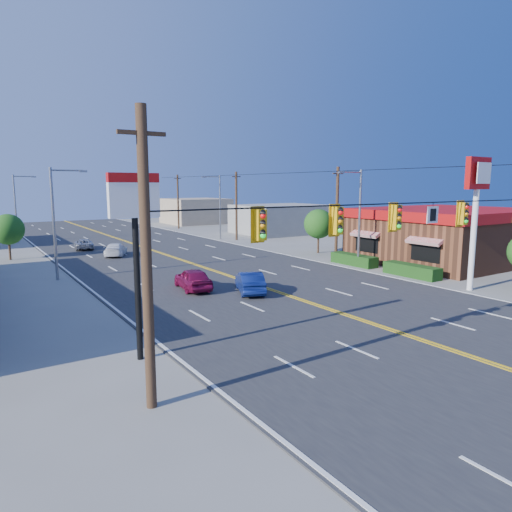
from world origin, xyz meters
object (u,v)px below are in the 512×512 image
kfc_pylon (476,197)px  pizza_hut_sign (135,227)px  car_white (116,250)px  car_silver (84,245)px  kfc (447,235)px  car_blue (250,283)px  signal_span (412,229)px  car_magenta (193,280)px

kfc_pylon → pizza_hut_sign: size_ratio=1.24×
car_white → car_silver: car_white is taller
kfc → car_blue: bearing=-177.3°
signal_span → car_magenta: bearing=106.4°
car_magenta → car_white: car_magenta is taller
kfc_pylon → car_magenta: (-15.17, 9.73, -5.34)m
kfc_pylon → car_magenta: bearing=147.3°
signal_span → pizza_hut_sign: 11.60m
pizza_hut_sign → car_white: pizza_hut_sign is taller
signal_span → car_silver: bearing=98.6°
kfc → kfc_pylon: 12.52m
pizza_hut_sign → car_magenta: bearing=54.9°
kfc → car_silver: 36.12m
kfc → pizza_hut_sign: (-30.90, -8.00, 2.80)m
kfc_pylon → pizza_hut_sign: bearing=180.0°
car_magenta → car_silver: size_ratio=1.06×
kfc_pylon → car_blue: 15.32m
pizza_hut_sign → kfc: bearing=14.5°
signal_span → car_silver: signal_span is taller
kfc_pylon → car_white: (-15.28, 26.88, -5.43)m
kfc_pylon → car_silver: kfc_pylon is taller
kfc_pylon → car_magenta: kfc_pylon is taller
car_white → kfc_pylon: bearing=144.5°
car_magenta → car_white: (-0.11, 17.15, -0.09)m
kfc → kfc_pylon: size_ratio=1.92×
kfc_pylon → pizza_hut_sign: 22.02m
kfc_pylon → car_magenta: size_ratio=2.06×
signal_span → car_blue: 11.87m
pizza_hut_sign → car_magenta: 12.70m
kfc → signal_span: bearing=-149.1°
car_white → kfc: bearing=166.9°
car_blue → car_silver: bearing=-57.4°
kfc → car_magenta: (-24.07, 1.73, -1.68)m
kfc_pylon → car_silver: bearing=116.7°
car_magenta → pizza_hut_sign: bearing=63.1°
kfc → car_magenta: 24.19m
signal_span → car_white: size_ratio=5.77×
kfc → car_white: kfc is taller
car_magenta → car_silver: (-1.62, 23.60, -0.16)m
car_white → car_blue: bearing=122.7°
kfc → car_silver: (-25.69, 25.33, -1.84)m
pizza_hut_sign → car_silver: size_ratio=1.76×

